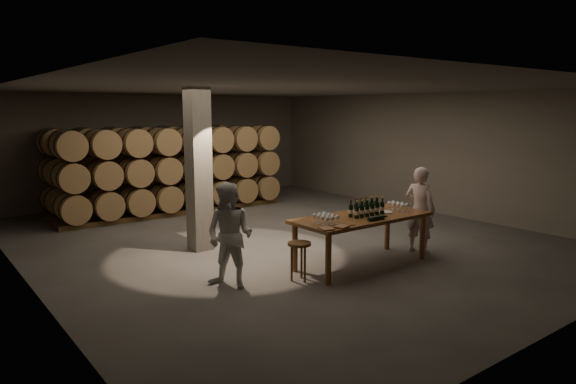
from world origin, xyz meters
TOP-DOWN VIEW (x-y plane):
  - room at (-1.80, 0.20)m, footprint 12.00×12.00m
  - tasting_table at (0.00, -2.50)m, footprint 2.60×1.10m
  - barrel_stack_back at (-0.96, 5.20)m, footprint 5.48×0.95m
  - barrel_stack_front at (-0.57, 3.80)m, footprint 6.26×0.95m
  - bottle_cluster at (0.11, -2.51)m, footprint 0.73×0.23m
  - lying_bottles at (-0.05, -2.90)m, footprint 0.45×0.08m
  - glass_cluster_left at (-0.91, -2.55)m, footprint 0.30×0.41m
  - glass_cluster_right at (0.90, -2.55)m, footprint 0.19×0.41m
  - plate at (0.56, -2.53)m, footprint 0.29×0.29m
  - notebook_near at (-0.91, -2.95)m, footprint 0.26×0.23m
  - notebook_corner at (-1.18, -2.88)m, footprint 0.26×0.29m
  - pen at (-0.68, -2.95)m, footprint 0.13×0.03m
  - stool at (-1.42, -2.49)m, footprint 0.38×0.38m
  - person_man at (1.50, -2.60)m, footprint 0.53×0.69m
  - person_woman at (-2.47, -2.07)m, footprint 0.94×1.01m

SIDE VIEW (x-z plane):
  - stool at x=-1.42m, z-range 0.20..0.85m
  - tasting_table at x=0.00m, z-range 0.35..1.25m
  - person_woman at x=-2.47m, z-range 0.00..1.66m
  - person_man at x=1.50m, z-range 0.00..1.69m
  - pen at x=-0.68m, z-range 0.90..0.91m
  - plate at x=0.56m, z-range 0.90..0.92m
  - notebook_corner at x=-1.18m, z-range 0.90..0.92m
  - notebook_near at x=-0.91m, z-range 0.90..0.93m
  - lying_bottles at x=-0.05m, z-range 0.90..0.98m
  - bottle_cluster at x=0.11m, z-range 0.85..1.17m
  - glass_cluster_left at x=-0.91m, z-range 0.93..1.09m
  - glass_cluster_right at x=0.90m, z-range 0.94..1.10m
  - barrel_stack_back at x=-0.96m, z-range 0.04..2.35m
  - barrel_stack_front at x=-0.57m, z-range 0.04..2.35m
  - room at x=-1.80m, z-range -4.40..7.60m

